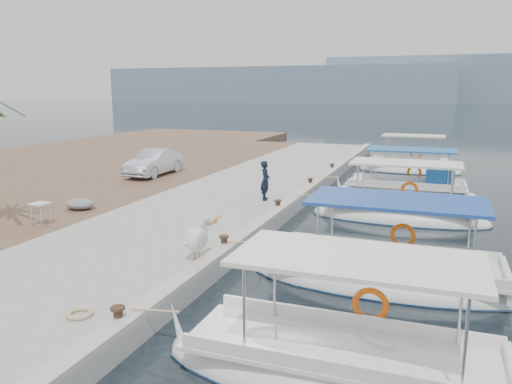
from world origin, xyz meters
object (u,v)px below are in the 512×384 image
fishing_caique_a (343,374)px  fishing_caique_d (408,193)px  fishing_caique_b (385,279)px  pelican (197,238)px  fishing_caique_e (409,170)px  fisherman (265,181)px  fishing_caique_c (398,217)px  parked_car (154,162)px

fishing_caique_a → fishing_caique_d: 15.95m
fishing_caique_b → pelican: bearing=-165.7°
fishing_caique_a → pelican: fishing_caique_a is taller
fishing_caique_e → fisherman: size_ratio=3.76×
fishing_caique_c → fishing_caique_d: same height
fishing_caique_a → fishing_caique_b: size_ratio=0.93×
fishing_caique_a → fishing_caique_c: 11.43m
pelican → fishing_caique_c: bearing=60.5°
fishing_caique_b → fishing_caique_d: bearing=90.8°
fishing_caique_a → fishing_caique_b: same height
fishing_caique_b → fishing_caique_e: (-0.53, 18.84, 0.00)m
fisherman → parked_car: 8.34m
fishing_caique_a → fishing_caique_e: (-0.30, 23.52, 0.00)m
fishing_caique_b → fishing_caique_e: size_ratio=1.18×
fishing_caique_e → fisherman: (-4.86, -12.64, 1.17)m
fishing_caique_a → parked_car: fishing_caique_a is taller
fishing_caique_e → fisherman: bearing=-111.0°
fishing_caique_e → parked_car: fishing_caique_e is taller
fishing_caique_d → fishing_caique_a: bearing=-90.3°
fishing_caique_a → fishing_caique_b: 4.68m
fishing_caique_c → fishing_caique_d: 4.52m
fishing_caique_c → fishing_caique_d: bearing=89.3°
fishing_caique_a → pelican: bearing=142.2°
pelican → fisherman: 7.44m
fishing_caique_e → pelican: bearing=-101.8°
fishing_caique_a → parked_car: 19.35m
fishing_caique_b → fishing_caique_a: bearing=-92.8°
fishing_caique_d → fisherman: (-5.24, -5.07, 1.10)m
fishing_caique_c → fishing_caique_a: bearing=-90.1°
fishing_caique_c → parked_car: size_ratio=1.64×
fishing_caique_b → fishing_caique_e: 18.85m
fishing_caique_a → fishing_caique_e: bearing=90.7°
fishing_caique_c → pelican: fishing_caique_c is taller
fishing_caique_b → fisherman: (-5.39, 6.20, 1.17)m
fishing_caique_e → parked_car: bearing=-144.2°
fishing_caique_a → fishing_caique_d: bearing=89.7°
fishing_caique_e → pelican: (-4.18, -20.04, 0.95)m
fishing_caique_a → fishing_caique_c: bearing=89.9°
pelican → parked_car: size_ratio=0.36×
fishing_caique_c → pelican: bearing=-119.5°
fishing_caique_d → fisherman: bearing=-135.9°
fishing_caique_e → fishing_caique_b: bearing=-88.4°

